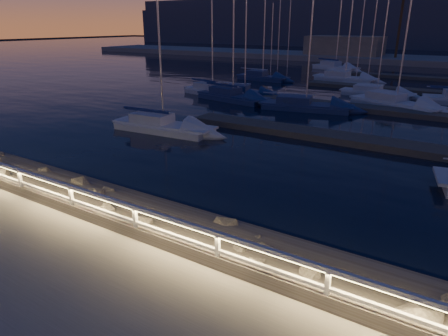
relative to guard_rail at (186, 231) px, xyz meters
The scene contains 17 objects.
ground 0.78m from the guard_rail, ahead, with size 400.00×400.00×0.00m, color gray.
harbor_water 31.27m from the guard_rail, 89.87° to the left, with size 400.00×440.00×0.60m.
guard_rail is the anchor object (origin of this frame).
riprap 1.60m from the guard_rail, 77.33° to the left, with size 34.72×3.20×1.44m.
floating_docks 32.52m from the guard_rail, 89.88° to the left, with size 22.00×36.00×0.40m.
far_shore 74.05m from the guard_rail, 90.04° to the left, with size 160.00×14.00×5.20m.
distant_hills 135.56m from the guard_rail, 99.37° to the left, with size 230.00×37.50×18.00m.
sailboat_a 30.14m from the guard_rail, 116.94° to the left, with size 6.42×2.78×10.65m.
sailboat_b 16.56m from the guard_rail, 133.54° to the left, with size 7.44×2.81×12.40m.
sailboat_c 24.52m from the guard_rail, 104.31° to the left, with size 7.92×3.82×12.96m.
sailboat_e 30.67m from the guard_rail, 123.00° to the left, with size 7.12×3.47×11.76m.
sailboat_f 27.69m from the guard_rail, 118.97° to the left, with size 7.80×3.53×12.85m.
sailboat_i 42.26m from the guard_rail, 114.66° to the left, with size 7.05×2.54×11.86m.
sailboat_j 28.68m from the guard_rail, 89.72° to the left, with size 8.28×5.05×13.69m.
sailboat_k 33.96m from the guard_rail, 94.43° to the left, with size 7.10×2.44×11.88m.
sailboat_m 56.75m from the guard_rail, 103.88° to the left, with size 8.05×5.00×13.41m.
sailboat_n 43.94m from the guard_rail, 101.24° to the left, with size 8.02×3.02×13.36m.
Camera 1 is at (6.12, -7.69, 6.19)m, focal length 32.00 mm.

